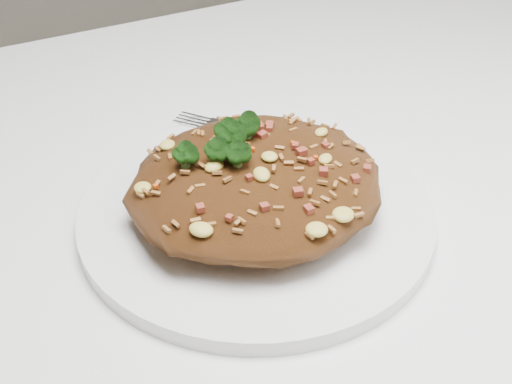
# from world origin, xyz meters

# --- Properties ---
(dining_table) EXTENTS (1.20, 0.80, 0.75)m
(dining_table) POSITION_xyz_m (0.00, 0.00, 0.66)
(dining_table) COLOR white
(dining_table) RESTS_ON ground
(plate) EXTENTS (0.29, 0.29, 0.01)m
(plate) POSITION_xyz_m (0.08, -0.02, 0.76)
(plate) COLOR white
(plate) RESTS_ON dining_table
(fried_rice) EXTENTS (0.20, 0.19, 0.07)m
(fried_rice) POSITION_xyz_m (0.08, -0.02, 0.80)
(fried_rice) COLOR brown
(fried_rice) RESTS_ON plate
(fork) EXTENTS (0.11, 0.14, 0.00)m
(fork) POSITION_xyz_m (0.13, 0.06, 0.77)
(fork) COLOR silver
(fork) RESTS_ON plate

